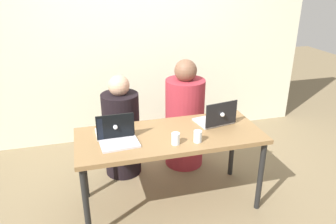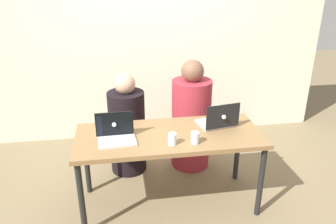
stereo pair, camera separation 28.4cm
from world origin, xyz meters
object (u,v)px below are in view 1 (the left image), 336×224
(person_on_right, at_px, (185,120))
(water_glass_center, at_px, (176,139))
(laptop_front_left, at_px, (118,138))
(person_on_left, at_px, (122,131))
(water_glass_right, at_px, (198,137))
(laptop_back_left, at_px, (114,130))
(laptop_back_right, at_px, (216,118))

(person_on_right, height_order, water_glass_center, person_on_right)
(person_on_right, xyz_separation_m, laptop_front_left, (-0.80, -0.70, 0.24))
(person_on_left, xyz_separation_m, water_glass_right, (0.53, -0.85, 0.28))
(person_on_right, relative_size, water_glass_right, 12.42)
(person_on_left, bearing_deg, person_on_right, 163.81)
(laptop_front_left, xyz_separation_m, water_glass_center, (0.45, -0.14, -0.00))
(person_on_left, xyz_separation_m, laptop_front_left, (-0.11, -0.70, 0.29))
(person_on_right, relative_size, laptop_front_left, 3.73)
(laptop_back_left, bearing_deg, laptop_back_right, 178.96)
(laptop_back_right, height_order, water_glass_right, laptop_back_right)
(water_glass_center, bearing_deg, person_on_left, 112.10)
(laptop_front_left, bearing_deg, laptop_back_right, 4.01)
(laptop_back_left, relative_size, water_glass_right, 3.24)
(person_on_right, height_order, laptop_back_left, person_on_right)
(water_glass_center, bearing_deg, person_on_right, 67.26)
(person_on_right, height_order, laptop_back_right, person_on_right)
(laptop_back_left, xyz_separation_m, water_glass_center, (0.46, -0.28, -0.01))
(laptop_front_left, bearing_deg, person_on_right, 36.40)
(laptop_back_right, xyz_separation_m, water_glass_center, (-0.48, -0.29, -0.01))
(person_on_right, distance_m, water_glass_center, 0.94)
(laptop_back_right, height_order, laptop_front_left, laptop_back_right)
(person_on_right, xyz_separation_m, laptop_back_left, (-0.82, -0.56, 0.24))
(water_glass_right, bearing_deg, water_glass_center, 177.53)
(person_on_right, height_order, water_glass_right, person_on_right)
(laptop_front_left, height_order, water_glass_center, laptop_front_left)
(person_on_right, relative_size, water_glass_center, 12.31)
(laptop_back_left, relative_size, laptop_front_left, 0.97)
(water_glass_right, bearing_deg, laptop_back_left, 155.88)
(laptop_front_left, height_order, water_glass_right, laptop_front_left)
(person_on_left, xyz_separation_m, laptop_back_left, (-0.12, -0.56, 0.29))
(water_glass_right, bearing_deg, laptop_back_right, 45.65)
(person_on_left, height_order, laptop_front_left, person_on_left)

